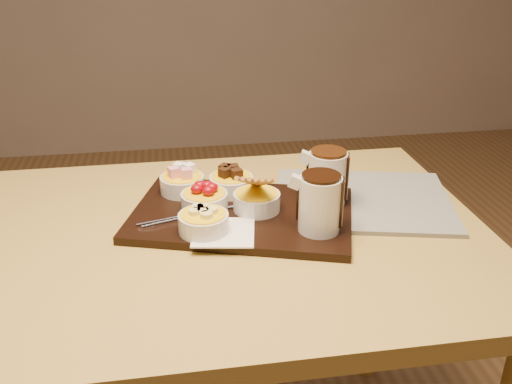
{
  "coord_description": "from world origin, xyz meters",
  "views": [
    {
      "loc": [
        -0.04,
        -1.02,
        1.32
      ],
      "look_at": [
        0.13,
        0.05,
        0.81
      ],
      "focal_mm": 40.0,
      "sensor_mm": 36.0,
      "label": 1
    }
  ],
  "objects": [
    {
      "name": "pitcher_milk_chocolate",
      "position": [
        0.29,
        0.06,
        0.82
      ],
      "size": [
        0.1,
        0.1,
        0.11
      ],
      "primitive_type": "cylinder",
      "rotation": [
        0.0,
        0.0,
        -0.3
      ],
      "color": "silver",
      "rests_on": "serving_board"
    },
    {
      "name": "dining_table",
      "position": [
        0.0,
        0.0,
        0.65
      ],
      "size": [
        1.2,
        0.8,
        0.75
      ],
      "color": "#B29342",
      "rests_on": "ground"
    },
    {
      "name": "serving_board",
      "position": [
        0.1,
        0.05,
        0.76
      ],
      "size": [
        0.53,
        0.42,
        0.02
      ],
      "primitive_type": "cube",
      "rotation": [
        0.0,
        0.0,
        -0.3
      ],
      "color": "black",
      "rests_on": "dining_table"
    },
    {
      "name": "bowl_bananas",
      "position": [
        0.01,
        -0.03,
        0.79
      ],
      "size": [
        0.1,
        0.1,
        0.04
      ],
      "primitive_type": "cylinder",
      "color": "beige",
      "rests_on": "serving_board"
    },
    {
      "name": "bowl_marshmallows",
      "position": [
        -0.02,
        0.16,
        0.79
      ],
      "size": [
        0.1,
        0.1,
        0.04
      ],
      "primitive_type": "cylinder",
      "color": "beige",
      "rests_on": "serving_board"
    },
    {
      "name": "pitcher_dark_chocolate",
      "position": [
        0.24,
        -0.06,
        0.82
      ],
      "size": [
        0.1,
        0.1,
        0.11
      ],
      "primitive_type": "cylinder",
      "rotation": [
        0.0,
        0.0,
        -0.3
      ],
      "color": "silver",
      "rests_on": "serving_board"
    },
    {
      "name": "newspaper",
      "position": [
        0.38,
        0.08,
        0.76
      ],
      "size": [
        0.45,
        0.39,
        0.01
      ],
      "primitive_type": "cube",
      "rotation": [
        0.0,
        0.0,
        -0.23
      ],
      "color": "beige",
      "rests_on": "dining_table"
    },
    {
      "name": "fondue_skewers",
      "position": [
        0.01,
        0.05,
        0.77
      ],
      "size": [
        0.09,
        0.26,
        0.01
      ],
      "primitive_type": null,
      "rotation": [
        0.0,
        0.0,
        -1.32
      ],
      "color": "silver",
      "rests_on": "serving_board"
    },
    {
      "name": "bowl_biscotti",
      "position": [
        0.13,
        0.05,
        0.79
      ],
      "size": [
        0.1,
        0.1,
        0.04
      ],
      "primitive_type": "cylinder",
      "color": "beige",
      "rests_on": "serving_board"
    },
    {
      "name": "napkin",
      "position": [
        0.05,
        -0.04,
        0.77
      ],
      "size": [
        0.14,
        0.14,
        0.0
      ],
      "primitive_type": "cube",
      "rotation": [
        0.0,
        0.0,
        -0.17
      ],
      "color": "white",
      "rests_on": "serving_board"
    },
    {
      "name": "bowl_strawberries",
      "position": [
        0.02,
        0.07,
        0.79
      ],
      "size": [
        0.1,
        0.1,
        0.04
      ],
      "primitive_type": "cylinder",
      "color": "beige",
      "rests_on": "serving_board"
    },
    {
      "name": "bowl_cake",
      "position": [
        0.09,
        0.15,
        0.79
      ],
      "size": [
        0.1,
        0.1,
        0.04
      ],
      "primitive_type": "cylinder",
      "color": "beige",
      "rests_on": "serving_board"
    }
  ]
}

